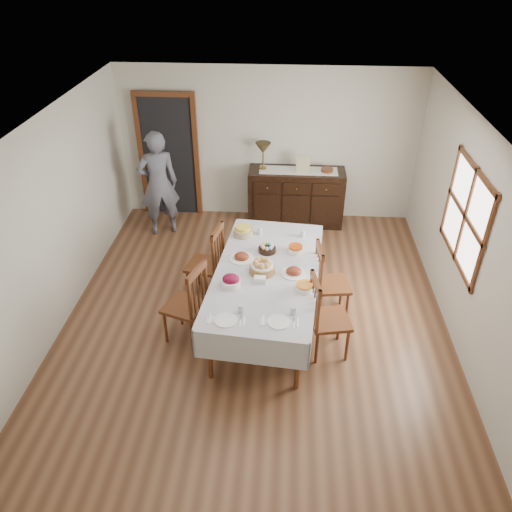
# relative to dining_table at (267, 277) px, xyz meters

# --- Properties ---
(ground) EXTENTS (6.00, 6.00, 0.00)m
(ground) POSITION_rel_dining_table_xyz_m (-0.15, 0.05, -0.75)
(ground) COLOR brown
(room_shell) EXTENTS (5.02, 6.02, 2.65)m
(room_shell) POSITION_rel_dining_table_xyz_m (-0.29, 0.47, 0.90)
(room_shell) COLOR silver
(room_shell) RESTS_ON ground
(dining_table) EXTENTS (1.46, 2.55, 0.84)m
(dining_table) POSITION_rel_dining_table_xyz_m (0.00, 0.00, 0.00)
(dining_table) COLOR #BDBDC1
(dining_table) RESTS_ON ground
(chair_left_near) EXTENTS (0.58, 0.58, 1.10)m
(chair_left_near) POSITION_rel_dining_table_xyz_m (-0.93, -0.35, -0.19)
(chair_left_near) COLOR #552A15
(chair_left_near) RESTS_ON ground
(chair_left_far) EXTENTS (0.54, 0.54, 1.10)m
(chair_left_far) POSITION_rel_dining_table_xyz_m (-0.82, 0.57, -0.19)
(chair_left_far) COLOR #552A15
(chair_left_far) RESTS_ON ground
(chair_right_near) EXTENTS (0.53, 0.53, 1.09)m
(chair_right_near) POSITION_rel_dining_table_xyz_m (0.71, -0.47, -0.20)
(chair_right_near) COLOR #552A15
(chair_right_near) RESTS_ON ground
(chair_right_far) EXTENTS (0.49, 0.49, 1.06)m
(chair_right_far) POSITION_rel_dining_table_xyz_m (0.79, 0.26, -0.21)
(chair_right_far) COLOR #552A15
(chair_right_far) RESTS_ON ground
(sideboard) EXTENTS (1.62, 0.58, 0.97)m
(sideboard) POSITION_rel_dining_table_xyz_m (0.36, 2.77, -0.26)
(sideboard) COLOR black
(sideboard) RESTS_ON ground
(person) EXTENTS (0.69, 0.58, 1.89)m
(person) POSITION_rel_dining_table_xyz_m (-1.88, 2.27, 0.20)
(person) COLOR #585967
(person) RESTS_ON ground
(bread_basket) EXTENTS (0.31, 0.31, 0.17)m
(bread_basket) POSITION_rel_dining_table_xyz_m (-0.06, -0.04, 0.17)
(bread_basket) COLOR brown
(bread_basket) RESTS_ON dining_table
(egg_basket) EXTENTS (0.23, 0.23, 0.11)m
(egg_basket) POSITION_rel_dining_table_xyz_m (-0.02, 0.43, 0.14)
(egg_basket) COLOR black
(egg_basket) RESTS_ON dining_table
(ham_platter_a) EXTENTS (0.31, 0.31, 0.11)m
(ham_platter_a) POSITION_rel_dining_table_xyz_m (-0.34, 0.23, 0.13)
(ham_platter_a) COLOR white
(ham_platter_a) RESTS_ON dining_table
(ham_platter_b) EXTENTS (0.31, 0.31, 0.11)m
(ham_platter_b) POSITION_rel_dining_table_xyz_m (0.33, -0.05, 0.12)
(ham_platter_b) COLOR white
(ham_platter_b) RESTS_ON dining_table
(beet_bowl) EXTENTS (0.24, 0.24, 0.15)m
(beet_bowl) POSITION_rel_dining_table_xyz_m (-0.41, -0.33, 0.16)
(beet_bowl) COLOR white
(beet_bowl) RESTS_ON dining_table
(carrot_bowl) EXTENTS (0.20, 0.20, 0.10)m
(carrot_bowl) POSITION_rel_dining_table_xyz_m (0.35, 0.45, 0.14)
(carrot_bowl) COLOR white
(carrot_bowl) RESTS_ON dining_table
(pineapple_bowl) EXTENTS (0.27, 0.27, 0.13)m
(pineapple_bowl) POSITION_rel_dining_table_xyz_m (-0.37, 0.82, 0.16)
(pineapple_bowl) COLOR tan
(pineapple_bowl) RESTS_ON dining_table
(casserole_dish) EXTENTS (0.22, 0.22, 0.08)m
(casserole_dish) POSITION_rel_dining_table_xyz_m (0.45, -0.36, 0.14)
(casserole_dish) COLOR white
(casserole_dish) RESTS_ON dining_table
(butter_dish) EXTENTS (0.15, 0.10, 0.07)m
(butter_dish) POSITION_rel_dining_table_xyz_m (-0.07, -0.24, 0.13)
(butter_dish) COLOR white
(butter_dish) RESTS_ON dining_table
(setting_left) EXTENTS (0.43, 0.31, 0.10)m
(setting_left) POSITION_rel_dining_table_xyz_m (-0.35, -0.91, 0.12)
(setting_left) COLOR white
(setting_left) RESTS_ON dining_table
(setting_right) EXTENTS (0.43, 0.31, 0.10)m
(setting_right) POSITION_rel_dining_table_xyz_m (0.22, -0.90, 0.12)
(setting_right) COLOR white
(setting_right) RESTS_ON dining_table
(glass_far_a) EXTENTS (0.07, 0.07, 0.11)m
(glass_far_a) POSITION_rel_dining_table_xyz_m (-0.14, 0.86, 0.15)
(glass_far_a) COLOR silver
(glass_far_a) RESTS_ON dining_table
(glass_far_b) EXTENTS (0.07, 0.07, 0.10)m
(glass_far_b) POSITION_rel_dining_table_xyz_m (0.44, 0.84, 0.14)
(glass_far_b) COLOR silver
(glass_far_b) RESTS_ON dining_table
(runner) EXTENTS (1.30, 0.35, 0.01)m
(runner) POSITION_rel_dining_table_xyz_m (0.38, 2.76, 0.23)
(runner) COLOR white
(runner) RESTS_ON sideboard
(table_lamp) EXTENTS (0.26, 0.26, 0.46)m
(table_lamp) POSITION_rel_dining_table_xyz_m (-0.21, 2.80, 0.58)
(table_lamp) COLOR brown
(table_lamp) RESTS_ON sideboard
(picture_frame) EXTENTS (0.22, 0.08, 0.28)m
(picture_frame) POSITION_rel_dining_table_xyz_m (0.45, 2.69, 0.37)
(picture_frame) COLOR tan
(picture_frame) RESTS_ON sideboard
(deco_bowl) EXTENTS (0.20, 0.20, 0.06)m
(deco_bowl) POSITION_rel_dining_table_xyz_m (0.86, 2.75, 0.26)
(deco_bowl) COLOR #552A15
(deco_bowl) RESTS_ON sideboard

